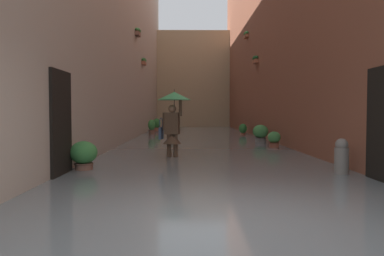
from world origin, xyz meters
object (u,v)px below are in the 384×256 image
at_px(potted_plant_near_right, 152,128).
at_px(potted_plant_mid_right, 84,156).
at_px(person_wading, 173,113).
at_px(potted_plant_far_right, 157,125).
at_px(potted_plant_far_left, 274,141).
at_px(mooring_bollard, 341,160).
at_px(potted_plant_near_left, 243,130).
at_px(potted_plant_mid_left, 261,134).

bearing_deg(potted_plant_near_right, potted_plant_mid_right, 88.77).
relative_size(person_wading, potted_plant_far_right, 2.05).
bearing_deg(potted_plant_near_right, potted_plant_far_right, -89.87).
relative_size(potted_plant_far_left, mooring_bollard, 0.83).
distance_m(potted_plant_far_right, potted_plant_mid_right, 15.82).
bearing_deg(potted_plant_mid_right, potted_plant_near_left, -113.23).
height_order(potted_plant_far_left, mooring_bollard, mooring_bollard).
bearing_deg(mooring_bollard, potted_plant_near_left, -89.62).
bearing_deg(potted_plant_mid_right, potted_plant_far_left, -136.58).
relative_size(potted_plant_near_left, mooring_bollard, 0.87).
distance_m(potted_plant_near_right, potted_plant_mid_left, 7.12).
relative_size(potted_plant_near_right, potted_plant_near_left, 1.30).
xyz_separation_m(person_wading, potted_plant_near_left, (-3.36, -9.81, -0.93)).
xyz_separation_m(potted_plant_near_left, potted_plant_far_left, (-0.02, 7.14, -0.02)).
distance_m(potted_plant_far_right, potted_plant_mid_left, 9.89).
xyz_separation_m(potted_plant_mid_right, potted_plant_mid_left, (-5.18, -7.24, 0.05)).
distance_m(potted_plant_mid_right, mooring_bollard, 5.29).
relative_size(potted_plant_far_right, potted_plant_far_left, 1.37).
xyz_separation_m(potted_plant_near_left, potted_plant_mid_right, (5.17, 12.05, 0.03)).
distance_m(potted_plant_mid_right, potted_plant_far_left, 7.15).
distance_m(potted_plant_far_left, mooring_bollard, 5.53).
bearing_deg(potted_plant_near_left, mooring_bollard, 90.38).
bearing_deg(potted_plant_far_left, potted_plant_near_left, -89.81).
xyz_separation_m(potted_plant_far_left, mooring_bollard, (-0.06, 5.53, 0.03)).
bearing_deg(potted_plant_far_right, potted_plant_near_right, 90.13).
xyz_separation_m(potted_plant_far_right, potted_plant_mid_left, (-4.92, 8.58, -0.07)).
height_order(person_wading, potted_plant_near_left, person_wading).
relative_size(person_wading, mooring_bollard, 2.30).
relative_size(potted_plant_near_right, potted_plant_far_left, 1.37).
xyz_separation_m(person_wading, potted_plant_mid_left, (-3.36, -4.99, -0.85)).
distance_m(potted_plant_near_left, potted_plant_mid_left, 4.82).
distance_m(potted_plant_far_right, potted_plant_far_left, 11.97).
bearing_deg(mooring_bollard, potted_plant_mid_right, -6.59).
bearing_deg(potted_plant_near_left, potted_plant_far_right, -37.44).
relative_size(potted_plant_near_left, potted_plant_far_right, 0.77).
bearing_deg(potted_plant_near_right, potted_plant_mid_left, 133.58).
xyz_separation_m(person_wading, potted_plant_far_left, (-3.38, -2.67, -0.95)).
xyz_separation_m(potted_plant_near_left, mooring_bollard, (-0.08, 12.66, 0.01)).
bearing_deg(potted_plant_far_left, person_wading, 38.33).
bearing_deg(mooring_bollard, person_wading, -39.68).
relative_size(person_wading, potted_plant_near_right, 2.05).
bearing_deg(potted_plant_mid_left, potted_plant_far_right, -60.17).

